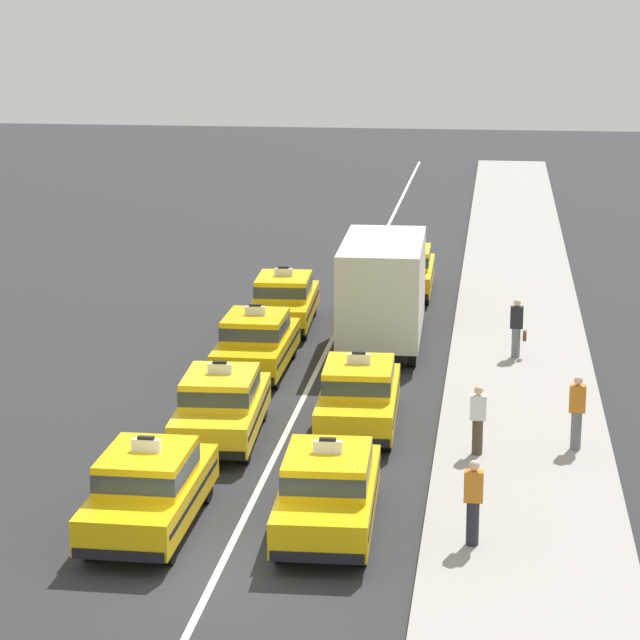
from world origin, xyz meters
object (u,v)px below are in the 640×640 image
at_px(taxi_left_third, 256,342).
at_px(pedestrian_near_crosswalk, 473,502).
at_px(pedestrian_mid_block, 478,420).
at_px(pedestrian_trailing, 577,412).
at_px(taxi_left_second, 221,405).
at_px(taxi_left_fourth, 284,300).
at_px(box_truck_right_third, 384,286).
at_px(taxi_left_nearest, 149,487).
at_px(taxi_right_second, 359,394).
at_px(pedestrian_by_storefront, 517,328).
at_px(taxi_right_fourth, 406,270).
at_px(taxi_right_nearest, 328,489).

bearing_deg(taxi_left_third, pedestrian_near_crosswalk, -61.63).
distance_m(pedestrian_mid_block, pedestrian_trailing, 2.30).
xyz_separation_m(taxi_left_second, taxi_left_third, (-0.22, 5.78, 0.00)).
xyz_separation_m(pedestrian_near_crosswalk, pedestrian_trailing, (2.20, 5.74, 0.02)).
distance_m(taxi_left_fourth, box_truck_right_third, 3.75).
height_order(box_truck_right_third, pedestrian_trailing, box_truck_right_third).
height_order(taxi_left_second, box_truck_right_third, box_truck_right_third).
height_order(box_truck_right_third, pedestrian_near_crosswalk, box_truck_right_third).
xyz_separation_m(taxi_left_nearest, pedestrian_near_crosswalk, (6.28, -0.24, 0.12)).
xyz_separation_m(taxi_left_fourth, pedestrian_trailing, (8.44, -10.87, 0.14)).
distance_m(taxi_left_second, taxi_right_second, 3.34).
bearing_deg(box_truck_right_third, taxi_left_nearest, -102.60).
bearing_deg(pedestrian_near_crosswalk, taxi_left_third, 118.37).
height_order(taxi_left_second, taxi_left_fourth, same).
bearing_deg(pedestrian_near_crosswalk, pedestrian_by_storefront, 86.09).
bearing_deg(box_truck_right_third, taxi_left_second, -107.85).
xyz_separation_m(pedestrian_by_storefront, pedestrian_trailing, (1.27, -7.75, 0.03)).
distance_m(taxi_left_second, taxi_left_fourth, 10.93).
bearing_deg(taxi_left_nearest, taxi_right_second, 63.11).
relative_size(taxi_left_nearest, pedestrian_mid_block, 2.87).
height_order(taxi_left_nearest, taxi_left_third, same).
height_order(taxi_left_fourth, pedestrian_near_crosswalk, taxi_left_fourth).
height_order(taxi_left_fourth, box_truck_right_third, box_truck_right_third).
bearing_deg(taxi_right_fourth, pedestrian_near_crosswalk, -82.69).
bearing_deg(taxi_right_nearest, box_truck_right_third, 90.67).
distance_m(taxi_left_fourth, taxi_right_fourth, 6.19).
bearing_deg(pedestrian_trailing, pedestrian_mid_block, -164.07).
xyz_separation_m(taxi_left_fourth, taxi_right_fourth, (3.45, 5.14, 0.00)).
relative_size(taxi_left_second, pedestrian_by_storefront, 2.77).
relative_size(taxi_right_second, pedestrian_mid_block, 2.90).
relative_size(taxi_left_fourth, pedestrian_trailing, 2.70).
xyz_separation_m(taxi_left_second, pedestrian_mid_block, (5.96, -0.57, 0.08)).
relative_size(taxi_right_nearest, taxi_right_second, 1.00).
relative_size(taxi_right_second, pedestrian_by_storefront, 2.75).
distance_m(taxi_left_nearest, taxi_right_fourth, 21.79).
height_order(taxi_left_third, taxi_right_nearest, same).
bearing_deg(pedestrian_near_crosswalk, taxi_left_second, 136.43).
bearing_deg(taxi_left_fourth, taxi_left_third, -89.47).
height_order(taxi_left_second, taxi_right_nearest, same).
bearing_deg(taxi_left_fourth, taxi_left_nearest, -90.13).
relative_size(taxi_right_nearest, pedestrian_by_storefront, 2.75).
bearing_deg(taxi_left_second, taxi_right_nearest, -58.04).
bearing_deg(box_truck_right_third, pedestrian_by_storefront, -20.93).
distance_m(pedestrian_near_crosswalk, pedestrian_mid_block, 5.11).
bearing_deg(box_truck_right_third, pedestrian_trailing, -60.75).
bearing_deg(pedestrian_mid_block, box_truck_right_third, 106.74).
bearing_deg(taxi_right_fourth, box_truck_right_third, -91.61).
bearing_deg(pedestrian_trailing, taxi_right_nearest, -134.33).
relative_size(pedestrian_near_crosswalk, pedestrian_trailing, 0.98).
relative_size(taxi_left_third, taxi_left_fourth, 0.99).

